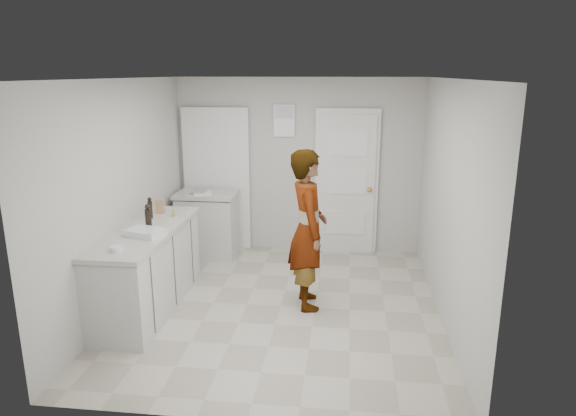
# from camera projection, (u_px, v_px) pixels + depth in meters

# --- Properties ---
(ground) EXTENTS (4.00, 4.00, 0.00)m
(ground) POSITION_uv_depth(u_px,v_px,m) (281.00, 306.00, 5.80)
(ground) COLOR #9E9585
(ground) RESTS_ON ground
(room_shell) EXTENTS (4.00, 4.00, 4.00)m
(room_shell) POSITION_uv_depth(u_px,v_px,m) (286.00, 182.00, 7.43)
(room_shell) COLOR #ACAAA3
(room_shell) RESTS_ON ground
(main_counter) EXTENTS (0.64, 1.96, 0.93)m
(main_counter) POSITION_uv_depth(u_px,v_px,m) (148.00, 272.00, 5.66)
(main_counter) COLOR silver
(main_counter) RESTS_ON ground
(side_counter) EXTENTS (0.84, 0.61, 0.93)m
(side_counter) POSITION_uv_depth(u_px,v_px,m) (208.00, 227.00, 7.32)
(side_counter) COLOR silver
(side_counter) RESTS_ON ground
(person) EXTENTS (0.56, 0.73, 1.78)m
(person) POSITION_uv_depth(u_px,v_px,m) (308.00, 230.00, 5.63)
(person) COLOR silver
(person) RESTS_ON ground
(cake_mix_box) EXTENTS (0.11, 0.06, 0.17)m
(cake_mix_box) POSITION_uv_depth(u_px,v_px,m) (160.00, 206.00, 6.13)
(cake_mix_box) COLOR #AA7C55
(cake_mix_box) RESTS_ON main_counter
(spice_jar) EXTENTS (0.06, 0.06, 0.09)m
(spice_jar) POSITION_uv_depth(u_px,v_px,m) (175.00, 213.00, 6.00)
(spice_jar) COLOR tan
(spice_jar) RESTS_ON main_counter
(oil_cruet_a) EXTENTS (0.07, 0.07, 0.27)m
(oil_cruet_a) POSITION_uv_depth(u_px,v_px,m) (148.00, 217.00, 5.52)
(oil_cruet_a) COLOR black
(oil_cruet_a) RESTS_ON main_counter
(oil_cruet_b) EXTENTS (0.06, 0.06, 0.25)m
(oil_cruet_b) POSITION_uv_depth(u_px,v_px,m) (150.00, 208.00, 5.91)
(oil_cruet_b) COLOR black
(oil_cruet_b) RESTS_ON main_counter
(baking_dish) EXTENTS (0.43, 0.36, 0.07)m
(baking_dish) POSITION_uv_depth(u_px,v_px,m) (145.00, 233.00, 5.31)
(baking_dish) COLOR silver
(baking_dish) RESTS_ON main_counter
(egg_bowl) EXTENTS (0.12, 0.12, 0.05)m
(egg_bowl) POSITION_uv_depth(u_px,v_px,m) (117.00, 249.00, 4.84)
(egg_bowl) COLOR silver
(egg_bowl) RESTS_ON main_counter
(papers) EXTENTS (0.33, 0.37, 0.01)m
(papers) POSITION_uv_depth(u_px,v_px,m) (202.00, 193.00, 7.17)
(papers) COLOR white
(papers) RESTS_ON side_counter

